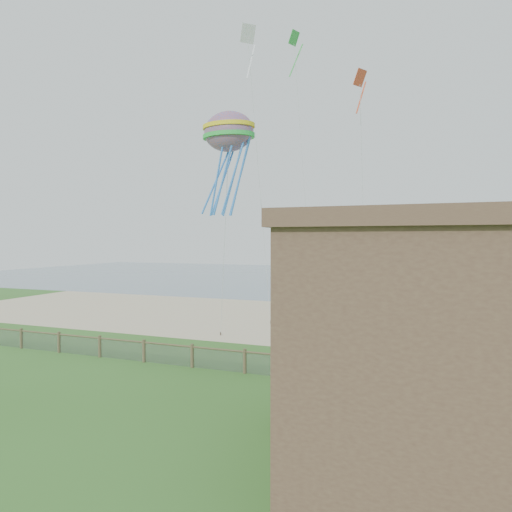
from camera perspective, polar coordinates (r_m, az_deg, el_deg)
name	(u,v)px	position (r m, az deg, el deg)	size (l,w,h in m)	color
ground	(185,416)	(18.63, -8.83, -19.20)	(160.00, 160.00, 0.00)	#346221
sand_beach	(317,321)	(38.65, 7.69, -8.04)	(72.00, 20.00, 0.02)	#C8B890
ocean	(376,279)	(81.81, 14.72, -2.78)	(160.00, 68.00, 0.02)	slate
chainlink_fence	(245,363)	(23.59, -1.41, -13.18)	(36.20, 0.20, 1.25)	#4D3F2B
picnic_table	(303,413)	(17.67, 5.86, -18.97)	(1.93, 1.46, 0.81)	brown
octopus_kite	(229,161)	(28.91, -3.44, 11.81)	(3.38, 2.39, 6.96)	#E85324
kite_white	(248,50)	(35.40, -1.02, 24.38)	(1.25, 0.70, 3.50)	white
kite_red	(360,88)	(32.25, 12.86, 19.79)	(1.06, 0.70, 2.38)	#D24825
kite_green	(294,51)	(36.15, 4.77, 24.21)	(0.98, 0.70, 2.79)	green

